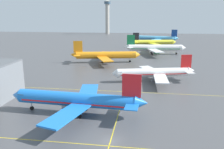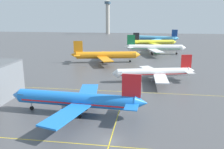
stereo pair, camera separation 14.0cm
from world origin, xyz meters
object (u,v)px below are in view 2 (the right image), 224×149
at_px(airliner_distant_taxiway, 158,38).
at_px(control_tower, 108,15).
at_px(airliner_front_gate, 77,100).
at_px(airliner_third_row, 105,55).
at_px(airliner_far_left_stand, 155,48).
at_px(airliner_far_right_stand, 154,42).
at_px(airliner_second_row, 154,72).

distance_m(airliner_distant_taxiway, control_tower, 116.40).
bearing_deg(airliner_distant_taxiway, control_tower, 123.14).
bearing_deg(airliner_distant_taxiway, airliner_front_gate, -99.06).
bearing_deg(airliner_front_gate, airliner_distant_taxiway, 80.94).
bearing_deg(airliner_front_gate, control_tower, 97.62).
relative_size(airliner_front_gate, airliner_third_row, 0.98).
height_order(airliner_front_gate, airliner_far_left_stand, airliner_far_left_stand).
xyz_separation_m(airliner_front_gate, airliner_far_left_stand, (22.59, 101.92, 0.38)).
bearing_deg(airliner_third_row, control_tower, 98.95).
height_order(airliner_front_gate, airliner_far_right_stand, airliner_far_right_stand).
distance_m(airliner_third_row, control_tower, 199.24).
bearing_deg(airliner_far_left_stand, airliner_second_row, -91.61).
xyz_separation_m(airliner_second_row, airliner_third_row, (-25.43, 34.58, 0.52)).
xyz_separation_m(airliner_front_gate, airliner_second_row, (20.72, 35.20, -0.40)).
distance_m(airliner_third_row, airliner_distant_taxiway, 104.76).
distance_m(airliner_far_left_stand, airliner_far_right_stand, 35.66).
relative_size(airliner_third_row, airliner_far_left_stand, 0.93).
distance_m(airliner_front_gate, airliner_far_right_stand, 139.45).
bearing_deg(airliner_far_right_stand, airliner_distant_taxiway, 82.32).
xyz_separation_m(airliner_front_gate, control_tower, (-35.54, 265.47, 21.33)).
distance_m(airliner_second_row, airliner_far_left_stand, 66.76).
bearing_deg(airliner_front_gate, airliner_third_row, 93.86).
bearing_deg(airliner_front_gate, airliner_far_left_stand, 77.50).
xyz_separation_m(airliner_far_left_stand, control_tower, (-58.13, 163.55, 20.95)).
xyz_separation_m(airliner_second_row, airliner_far_right_stand, (2.02, 102.39, 0.43)).
bearing_deg(airliner_second_row, airliner_far_left_stand, 88.39).
bearing_deg(airliner_front_gate, airliner_second_row, 59.52).
distance_m(airliner_front_gate, control_tower, 268.69).
height_order(airliner_front_gate, airliner_third_row, airliner_third_row).
bearing_deg(airliner_third_row, airliner_second_row, -53.67).
bearing_deg(airliner_third_row, airliner_far_right_stand, 67.97).
relative_size(airliner_second_row, airliner_far_left_stand, 0.81).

